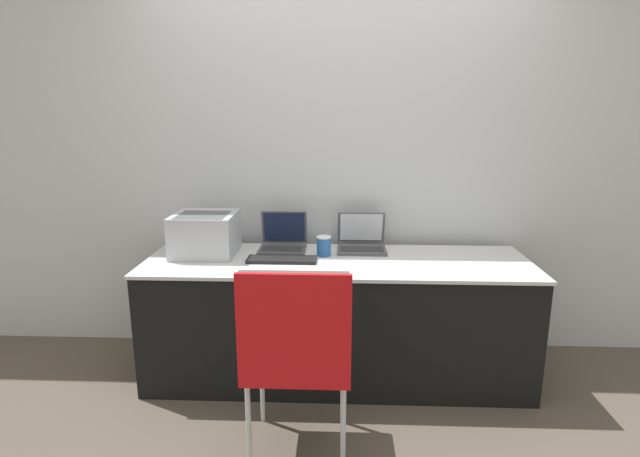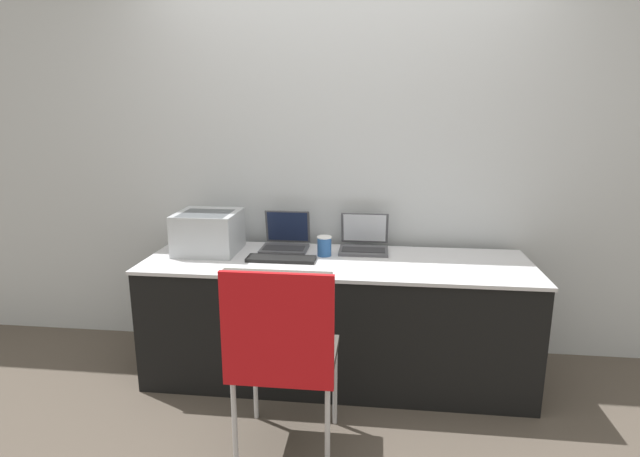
# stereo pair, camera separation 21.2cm
# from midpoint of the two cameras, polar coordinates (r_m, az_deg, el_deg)

# --- Properties ---
(ground_plane) EXTENTS (14.00, 14.00, 0.00)m
(ground_plane) POSITION_cam_midpoint_polar(r_m,az_deg,el_deg) (2.94, 3.42, -19.48)
(ground_plane) COLOR brown
(wall_back) EXTENTS (8.00, 0.05, 2.60)m
(wall_back) POSITION_cam_midpoint_polar(r_m,az_deg,el_deg) (3.27, 4.55, 8.19)
(wall_back) COLOR silver
(wall_back) RESTS_ON ground_plane
(table) EXTENTS (2.26, 0.70, 0.74)m
(table) POSITION_cam_midpoint_polar(r_m,az_deg,el_deg) (3.06, 3.89, -10.23)
(table) COLOR black
(table) RESTS_ON ground_plane
(printer) EXTENTS (0.37, 0.36, 0.25)m
(printer) POSITION_cam_midpoint_polar(r_m,az_deg,el_deg) (3.12, -10.77, -0.25)
(printer) COLOR #B2B7BC
(printer) RESTS_ON table
(laptop_left) EXTENTS (0.29, 0.26, 0.23)m
(laptop_left) POSITION_cam_midpoint_polar(r_m,az_deg,el_deg) (3.16, -2.05, -1.41)
(laptop_left) COLOR #4C4C51
(laptop_left) RESTS_ON table
(laptop_right) EXTENTS (0.30, 0.29, 0.22)m
(laptop_right) POSITION_cam_midpoint_polar(r_m,az_deg,el_deg) (3.15, 6.97, -1.59)
(laptop_right) COLOR #4C4C51
(laptop_right) RESTS_ON table
(external_keyboard) EXTENTS (0.40, 0.13, 0.02)m
(external_keyboard) POSITION_cam_midpoint_polar(r_m,az_deg,el_deg) (2.92, -2.40, -3.51)
(external_keyboard) COLOR black
(external_keyboard) RESTS_ON table
(coffee_cup) EXTENTS (0.09, 0.09, 0.12)m
(coffee_cup) POSITION_cam_midpoint_polar(r_m,az_deg,el_deg) (3.00, 2.52, -2.03)
(coffee_cup) COLOR #285699
(coffee_cup) RESTS_ON table
(chair) EXTENTS (0.48, 0.44, 0.96)m
(chair) POSITION_cam_midpoint_polar(r_m,az_deg,el_deg) (2.25, -1.60, -12.95)
(chair) COLOR #4C4742
(chair) RESTS_ON ground_plane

